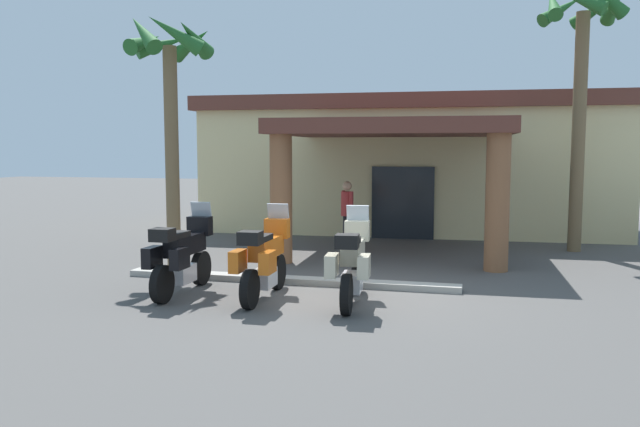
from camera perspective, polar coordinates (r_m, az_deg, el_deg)
ground_plane at (r=11.91m, az=2.95°, el=-6.95°), size 80.00×80.00×0.00m
motel_building at (r=21.21m, az=7.96°, el=4.49°), size 13.36×10.79×4.22m
motorcycle_black at (r=11.87m, az=-12.16°, el=-3.68°), size 0.70×2.21×1.61m
motorcycle_orange at (r=11.27m, az=-4.99°, el=-4.07°), size 0.71×2.21×1.61m
motorcycle_cream at (r=10.88m, az=2.86°, el=-4.42°), size 0.74×2.21×1.61m
pedestrian at (r=16.68m, az=2.43°, el=0.33°), size 0.36×0.44×1.78m
palm_tree_roadside at (r=14.67m, az=-13.17°, el=11.65°), size 1.96×2.00×5.56m
palm_tree_near_portico at (r=17.70m, az=22.22°, el=13.09°), size 2.25×2.28×6.83m
curb_strip at (r=12.66m, az=-2.90°, el=-5.90°), size 6.69×0.36×0.12m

